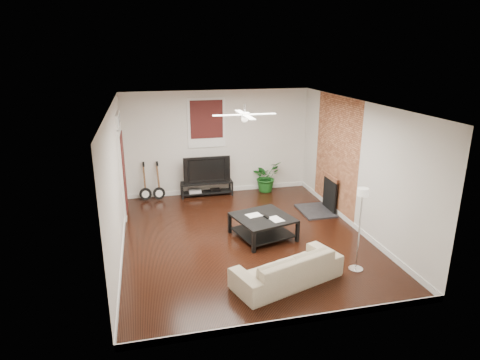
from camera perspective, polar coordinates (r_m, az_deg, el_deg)
The scene contains 14 objects.
room at distance 8.31m, azimuth 0.63°, elevation 0.83°, with size 5.01×6.01×2.81m.
brick_accent at distance 10.06m, azimuth 13.15°, elevation 3.35°, with size 0.02×2.20×2.80m, color brown.
fireplace at distance 10.20m, azimuth 11.33°, elevation -1.84°, with size 0.80×1.10×0.92m, color black.
window_back at distance 10.97m, azimuth -4.65°, elevation 7.86°, with size 1.00×0.06×1.30m, color #36100E.
door_left at distance 9.97m, azimuth -15.96°, elevation 2.11°, with size 0.08×1.00×2.50m, color white.
tv_stand at distance 11.21m, azimuth -4.62°, elevation -1.19°, with size 1.39×0.37×0.39m, color black.
tv at distance 11.06m, azimuth -4.71°, elevation 1.57°, with size 1.25×0.16×0.72m, color black.
coffee_table at distance 8.75m, azimuth 3.17°, elevation -6.48°, with size 1.11×1.11×0.47m, color black.
sofa at distance 7.17m, azimuth 6.57°, elevation -11.92°, with size 1.92×0.75×0.56m, color tan.
floor_lamp at distance 7.55m, azimuth 16.20°, elevation -6.68°, with size 0.26×0.26×1.56m, color silver, non-canonical shape.
potted_plant at distance 11.48m, azimuth 3.62°, elevation 0.48°, with size 0.76×0.66×0.84m, color #19581B.
guitar_left at distance 10.98m, azimuth -13.07°, elevation -0.27°, with size 0.32×0.22×1.03m, color black, non-canonical shape.
guitar_right at distance 10.95m, azimuth -11.24°, elevation -0.19°, with size 0.32×0.22×1.03m, color black, non-canonical shape.
ceiling_fan at distance 8.04m, azimuth 0.66°, elevation 9.04°, with size 1.24×1.24×0.32m, color white, non-canonical shape.
Camera 1 is at (-1.91, -7.72, 3.80)m, focal length 30.81 mm.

